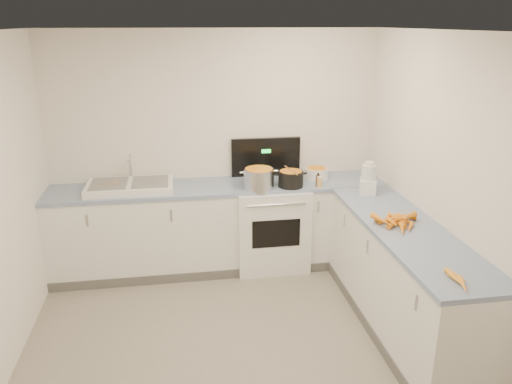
{
  "coord_description": "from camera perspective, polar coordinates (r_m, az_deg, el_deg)",
  "views": [
    {
      "loc": [
        -0.4,
        -3.25,
        2.56
      ],
      "look_at": [
        0.3,
        1.1,
        1.05
      ],
      "focal_mm": 35.0,
      "sensor_mm": 36.0,
      "label": 1
    }
  ],
  "objects": [
    {
      "name": "peelings",
      "position": [
        5.22,
        -16.27,
        0.95
      ],
      "size": [
        0.25,
        0.21,
        0.01
      ],
      "color": "tan",
      "rests_on": "sink"
    },
    {
      "name": "carrot_pile",
      "position": [
        4.37,
        15.72,
        -3.09
      ],
      "size": [
        0.43,
        0.47,
        0.09
      ],
      "color": "orange",
      "rests_on": "counter_right"
    },
    {
      "name": "floor",
      "position": [
        4.16,
        -1.76,
        -19.11
      ],
      "size": [
        3.5,
        4.0,
        0.0
      ],
      "primitive_type": null,
      "color": "gray",
      "rests_on": "ground"
    },
    {
      "name": "extract_bottle",
      "position": [
        5.2,
        7.09,
        1.29
      ],
      "size": [
        0.05,
        0.05,
        0.12
      ],
      "primitive_type": "cylinder",
      "color": "#593319",
      "rests_on": "counter_back"
    },
    {
      "name": "counter_right",
      "position": [
        4.52,
        16.47,
        -9.49
      ],
      "size": [
        0.62,
        2.2,
        0.94
      ],
      "color": "white",
      "rests_on": "ground"
    },
    {
      "name": "wooden_spoon",
      "position": [
        5.13,
        4.02,
        2.49
      ],
      "size": [
        0.07,
        0.33,
        0.01
      ],
      "primitive_type": "cylinder",
      "rotation": [
        1.57,
        0.0,
        0.16
      ],
      "color": "#AD7A47",
      "rests_on": "black_pot"
    },
    {
      "name": "steel_pot",
      "position": [
        5.08,
        0.33,
        1.44
      ],
      "size": [
        0.35,
        0.35,
        0.23
      ],
      "primitive_type": "cylinder",
      "rotation": [
        0.0,
        0.0,
        -0.14
      ],
      "color": "silver",
      "rests_on": "stove"
    },
    {
      "name": "wall_back",
      "position": [
        5.43,
        -4.66,
        4.89
      ],
      "size": [
        3.5,
        0.0,
        2.5
      ],
      "primitive_type": null,
      "rotation": [
        1.57,
        0.0,
        0.0
      ],
      "color": "white",
      "rests_on": "ground"
    },
    {
      "name": "sink",
      "position": [
        5.22,
        -14.2,
        0.68
      ],
      "size": [
        0.86,
        0.52,
        0.31
      ],
      "color": "white",
      "rests_on": "counter_back"
    },
    {
      "name": "spice_jar",
      "position": [
        5.18,
        7.28,
        1.1
      ],
      "size": [
        0.06,
        0.06,
        0.1
      ],
      "primitive_type": "cylinder",
      "color": "#E5B266",
      "rests_on": "counter_back"
    },
    {
      "name": "food_processor",
      "position": [
        5.05,
        12.71,
        1.38
      ],
      "size": [
        0.21,
        0.23,
        0.32
      ],
      "color": "white",
      "rests_on": "counter_right"
    },
    {
      "name": "mixing_bowl",
      "position": [
        5.45,
        6.94,
        2.14
      ],
      "size": [
        0.28,
        0.28,
        0.12
      ],
      "primitive_type": "cylinder",
      "rotation": [
        0.0,
        0.0,
        -0.09
      ],
      "color": "white",
      "rests_on": "counter_back"
    },
    {
      "name": "stove",
      "position": [
        5.44,
        1.62,
        -3.62
      ],
      "size": [
        0.76,
        0.65,
        1.36
      ],
      "color": "white",
      "rests_on": "ground"
    },
    {
      "name": "ceiling",
      "position": [
        3.27,
        -2.22,
        17.84
      ],
      "size": [
        3.5,
        4.0,
        0.0
      ],
      "primitive_type": null,
      "rotation": [
        3.14,
        0.0,
        0.0
      ],
      "color": "white",
      "rests_on": "ground"
    },
    {
      "name": "wall_right",
      "position": [
        4.11,
        23.0,
        -1.23
      ],
      "size": [
        0.0,
        4.0,
        2.5
      ],
      "primitive_type": null,
      "rotation": [
        1.57,
        0.0,
        -1.57
      ],
      "color": "white",
      "rests_on": "ground"
    },
    {
      "name": "peeled_carrots",
      "position": [
        3.57,
        22.14,
        -9.29
      ],
      "size": [
        0.11,
        0.3,
        0.04
      ],
      "color": "orange",
      "rests_on": "counter_right"
    },
    {
      "name": "black_pot",
      "position": [
        5.16,
        4.0,
        1.4
      ],
      "size": [
        0.33,
        0.33,
        0.18
      ],
      "primitive_type": "cylinder",
      "rotation": [
        0.0,
        0.0,
        0.35
      ],
      "color": "black",
      "rests_on": "stove"
    },
    {
      "name": "counter_back",
      "position": [
        5.39,
        -4.18,
        -3.95
      ],
      "size": [
        3.5,
        0.62,
        0.94
      ],
      "color": "white",
      "rests_on": "ground"
    }
  ]
}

